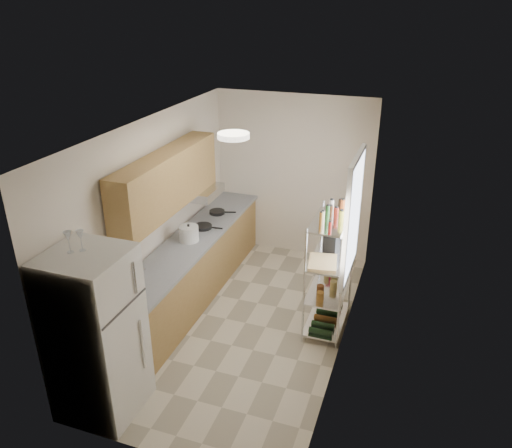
# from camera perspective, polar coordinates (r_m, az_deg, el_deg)

# --- Properties ---
(room) EXTENTS (2.52, 4.42, 2.62)m
(room) POSITION_cam_1_polar(r_m,az_deg,el_deg) (5.99, -1.32, -1.09)
(room) COLOR beige
(room) RESTS_ON ground
(counter_run) EXTENTS (0.63, 3.51, 0.90)m
(counter_run) POSITION_cam_1_polar(r_m,az_deg,el_deg) (7.06, -7.03, -4.76)
(counter_run) COLOR #9F7B43
(counter_run) RESTS_ON ground
(upper_cabinets) EXTENTS (0.33, 2.20, 0.72)m
(upper_cabinets) POSITION_cam_1_polar(r_m,az_deg,el_deg) (6.29, -10.11, 4.86)
(upper_cabinets) COLOR #9F7B43
(upper_cabinets) RESTS_ON room
(range_hood) EXTENTS (0.50, 0.60, 0.12)m
(range_hood) POSITION_cam_1_polar(r_m,az_deg,el_deg) (7.08, -6.39, 3.71)
(range_hood) COLOR #B7BABC
(range_hood) RESTS_ON room
(window) EXTENTS (0.06, 1.00, 1.46)m
(window) POSITION_cam_1_polar(r_m,az_deg,el_deg) (5.93, 11.04, 0.81)
(window) COLOR white
(window) RESTS_ON room
(bakers_rack) EXTENTS (0.45, 0.90, 1.73)m
(bakers_rack) POSITION_cam_1_polar(r_m,az_deg,el_deg) (6.09, 8.59, -2.91)
(bakers_rack) COLOR silver
(bakers_rack) RESTS_ON ground
(ceiling_dome) EXTENTS (0.34, 0.34, 0.05)m
(ceiling_dome) POSITION_cam_1_polar(r_m,az_deg,el_deg) (5.29, -2.60, 10.06)
(ceiling_dome) COLOR white
(ceiling_dome) RESTS_ON room
(refrigerator) EXTENTS (0.73, 0.73, 1.78)m
(refrigerator) POSITION_cam_1_polar(r_m,az_deg,el_deg) (5.21, -17.77, -11.95)
(refrigerator) COLOR silver
(refrigerator) RESTS_ON ground
(wine_glass_a) EXTENTS (0.07, 0.07, 0.20)m
(wine_glass_a) POSITION_cam_1_polar(r_m,az_deg,el_deg) (4.77, -19.37, -1.80)
(wine_glass_a) COLOR silver
(wine_glass_a) RESTS_ON refrigerator
(wine_glass_b) EXTENTS (0.07, 0.07, 0.21)m
(wine_glass_b) POSITION_cam_1_polar(r_m,az_deg,el_deg) (4.77, -20.61, -1.95)
(wine_glass_b) COLOR silver
(wine_glass_b) RESTS_ON refrigerator
(rice_cooker) EXTENTS (0.26, 0.26, 0.21)m
(rice_cooker) POSITION_cam_1_polar(r_m,az_deg,el_deg) (6.73, -7.68, -1.08)
(rice_cooker) COLOR silver
(rice_cooker) RESTS_ON counter_run
(frying_pan_large) EXTENTS (0.28, 0.28, 0.04)m
(frying_pan_large) POSITION_cam_1_polar(r_m,az_deg,el_deg) (7.10, -6.08, -0.30)
(frying_pan_large) COLOR black
(frying_pan_large) RESTS_ON counter_run
(frying_pan_small) EXTENTS (0.29, 0.29, 0.05)m
(frying_pan_small) POSITION_cam_1_polar(r_m,az_deg,el_deg) (7.56, -4.48, 1.37)
(frying_pan_small) COLOR black
(frying_pan_small) RESTS_ON counter_run
(cutting_board) EXTENTS (0.39, 0.47, 0.03)m
(cutting_board) POSITION_cam_1_polar(r_m,az_deg,el_deg) (5.97, 7.62, -4.35)
(cutting_board) COLOR tan
(cutting_board) RESTS_ON bakers_rack
(espresso_machine) EXTENTS (0.19, 0.26, 0.28)m
(espresso_machine) POSITION_cam_1_polar(r_m,az_deg,el_deg) (6.22, 8.70, -1.86)
(espresso_machine) COLOR black
(espresso_machine) RESTS_ON bakers_rack
(storage_bag) EXTENTS (0.10, 0.14, 0.15)m
(storage_bag) POSITION_cam_1_polar(r_m,az_deg,el_deg) (6.62, 8.47, -5.21)
(storage_bag) COLOR #A6142C
(storage_bag) RESTS_ON bakers_rack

